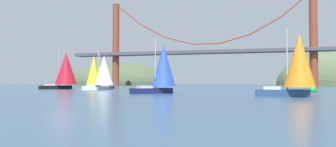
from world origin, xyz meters
TOP-DOWN VIEW (x-y plane):
  - ground_plane at (0.00, 0.00)m, footprint 360.00×360.00m
  - headland_left at (-55.00, 135.00)m, footprint 59.64×44.00m
  - suspension_bridge at (0.00, 95.00)m, footprint 112.85×6.00m
  - sailboat_orange_sail at (21.92, 13.80)m, footprint 6.92×3.80m
  - sailboat_white_mainsail at (-14.67, 37.00)m, footprint 7.29×5.89m
  - sailboat_blue_spinnaker at (3.54, 20.68)m, footprint 7.06×6.78m
  - sailboat_yellow_sail at (-20.92, 44.47)m, footprint 7.30×4.41m
  - sailboat_crimson_sail at (-26.31, 40.15)m, footprint 8.57×8.35m
  - channel_buoy at (26.81, 32.37)m, footprint 1.10×1.10m

SIDE VIEW (x-z plane):
  - ground_plane at x=0.00m, z-range 0.00..0.00m
  - headland_left at x=-55.00m, z-range -12.48..12.48m
  - channel_buoy at x=26.81m, z-range -0.95..1.69m
  - sailboat_blue_spinnaker at x=3.54m, z-range -0.36..8.07m
  - sailboat_orange_sail at x=21.92m, z-range -0.18..7.91m
  - sailboat_white_mainsail at x=-14.67m, z-range -0.25..8.28m
  - sailboat_yellow_sail at x=-20.92m, z-range -0.18..8.67m
  - sailboat_crimson_sail at x=-26.31m, z-range -0.44..9.85m
  - suspension_bridge at x=0.00m, z-range -2.39..32.38m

